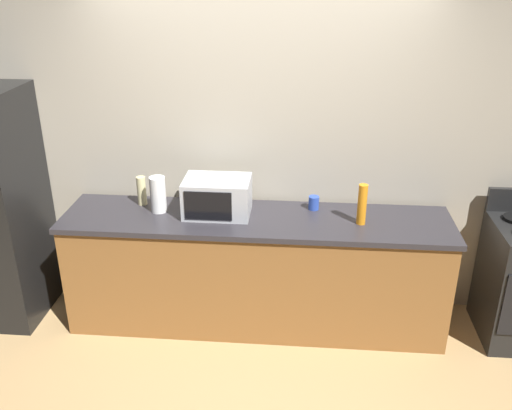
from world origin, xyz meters
The scene contains 8 objects.
ground_plane centered at (0.00, 0.00, 0.00)m, with size 8.00×8.00×0.00m, color tan.
back_wall centered at (0.00, 0.81, 1.35)m, with size 6.40×0.10×2.70m, color #B2A893.
counter_run centered at (0.00, 0.40, 0.45)m, with size 2.84×0.64×0.90m.
microwave centered at (-0.29, 0.45, 1.04)m, with size 0.48×0.35×0.27m.
paper_towel_roll centered at (-0.73, 0.45, 1.04)m, with size 0.12×0.12×0.27m, color white.
bottle_hand_soap centered at (-0.89, 0.56, 1.01)m, with size 0.07×0.07×0.22m, color beige.
bottle_dish_soap centered at (0.75, 0.37, 1.05)m, with size 0.06×0.06×0.30m, color orange.
mug_blue centered at (0.42, 0.58, 0.95)m, with size 0.08×0.08×0.10m, color #2D4CB2.
Camera 1 is at (0.32, -3.26, 2.65)m, focal length 39.25 mm.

